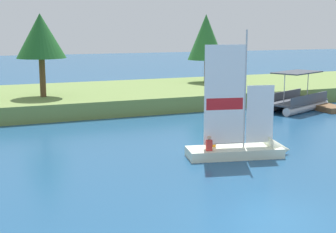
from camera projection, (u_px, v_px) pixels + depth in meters
ground_plane at (269, 219)px, 15.48m from camera, size 200.00×200.00×0.00m
shore_bank at (90, 98)px, 38.32m from camera, size 80.00×12.60×1.16m
shoreline_tree_centre at (41, 36)px, 33.99m from camera, size 3.51×3.51×5.92m
shoreline_tree_midright at (206, 37)px, 43.47m from camera, size 3.30×3.30×6.12m
wooden_dock at (318, 106)px, 36.73m from camera, size 1.62×4.87×0.40m
sailboat at (251, 147)px, 23.01m from camera, size 5.28×2.48×6.45m
pontoon_boat at (296, 101)px, 35.79m from camera, size 6.23×4.53×2.88m
channel_buoy at (268, 130)px, 27.66m from camera, size 0.60×0.60×0.60m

